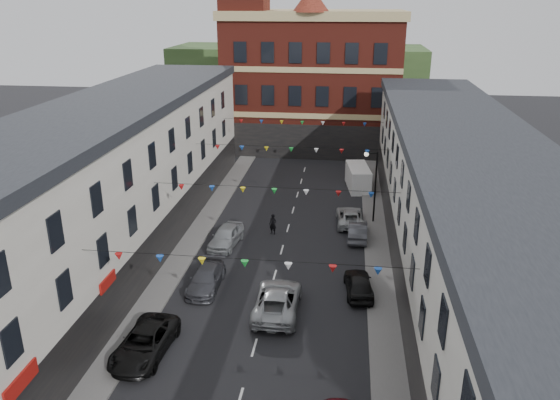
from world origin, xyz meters
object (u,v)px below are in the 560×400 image
at_px(car_right_d, 359,284).
at_px(car_left_d, 206,279).
at_px(pedestrian, 273,224).
at_px(white_van, 358,177).
at_px(moving_car, 277,300).
at_px(car_left_c, 145,343).
at_px(car_right_f, 350,217).
at_px(car_left_e, 226,236).
at_px(street_lamp, 373,177).
at_px(car_right_e, 358,230).

bearing_deg(car_right_d, car_left_d, -2.84).
height_order(car_left_d, pedestrian, pedestrian).
bearing_deg(car_right_d, white_van, -95.95).
bearing_deg(moving_car, pedestrian, -81.38).
xyz_separation_m(car_left_c, car_right_d, (10.99, 7.59, -0.01)).
relative_size(car_left_c, car_left_d, 1.12).
bearing_deg(car_right_f, car_left_e, 26.31).
bearing_deg(street_lamp, car_left_c, -122.02).
xyz_separation_m(street_lamp, car_left_d, (-10.63, -12.14, -3.25)).
distance_m(car_left_e, pedestrian, 4.02).
distance_m(car_left_d, car_right_d, 9.59).
distance_m(street_lamp, car_left_d, 16.46).
distance_m(street_lamp, car_right_e, 4.73).
bearing_deg(car_left_e, car_right_d, -24.35).
bearing_deg(white_van, pedestrian, -126.92).
bearing_deg(car_right_e, car_left_e, 15.26).
bearing_deg(white_van, car_left_d, -122.73).
height_order(car_left_c, car_right_f, car_left_c).
relative_size(car_right_f, pedestrian, 2.79).
distance_m(street_lamp, moving_car, 15.80).
bearing_deg(car_right_f, car_left_c, 57.35).
height_order(car_left_e, white_van, white_van).
relative_size(car_left_c, moving_car, 0.91).
bearing_deg(car_left_e, moving_car, -53.03).
bearing_deg(car_left_d, pedestrian, 71.65).
xyz_separation_m(car_left_d, white_van, (9.68, 20.77, 0.42)).
bearing_deg(car_right_f, moving_car, 69.62).
bearing_deg(car_left_d, car_right_f, 53.00).
height_order(car_left_d, car_left_e, car_left_e).
distance_m(car_left_e, car_right_d, 11.38).
bearing_deg(street_lamp, white_van, 96.28).
relative_size(car_left_c, car_left_e, 1.14).
xyz_separation_m(car_left_d, moving_car, (4.82, -2.21, 0.11)).
relative_size(car_right_d, car_right_f, 0.88).
distance_m(street_lamp, car_right_d, 12.15).
xyz_separation_m(car_right_d, car_right_f, (-0.60, 11.21, -0.05)).
bearing_deg(pedestrian, car_right_f, 42.98).
bearing_deg(pedestrian, car_left_e, -124.33).
height_order(car_left_d, moving_car, moving_car).
relative_size(car_right_e, white_van, 0.83).
xyz_separation_m(moving_car, pedestrian, (-1.78, 11.09, 0.06)).
bearing_deg(car_right_d, street_lamp, -100.81).
bearing_deg(street_lamp, car_left_e, -151.98).
bearing_deg(car_left_d, moving_car, -24.11).
height_order(car_left_c, car_right_e, car_left_c).
bearing_deg(white_van, moving_car, -109.67).
distance_m(street_lamp, car_left_e, 12.59).
height_order(car_right_d, white_van, white_van).
xyz_separation_m(car_left_e, pedestrian, (3.17, 2.47, 0.07)).
xyz_separation_m(car_right_f, white_van, (0.70, 9.10, 0.44)).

